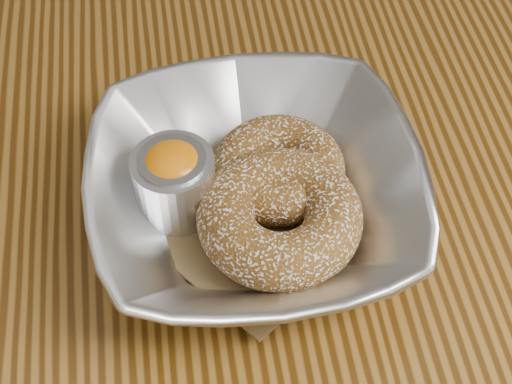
{
  "coord_description": "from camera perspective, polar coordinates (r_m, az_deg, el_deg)",
  "views": [
    {
      "loc": [
        -0.07,
        -0.4,
        1.2
      ],
      "look_at": [
        -0.02,
        -0.07,
        0.78
      ],
      "focal_mm": 55.0,
      "sensor_mm": 36.0,
      "label": 1
    }
  ],
  "objects": [
    {
      "name": "serving_bowl",
      "position": [
        0.54,
        0.0,
        -0.13
      ],
      "size": [
        0.23,
        0.23,
        0.06
      ],
      "primitive_type": "imported",
      "color": "silver",
      "rests_on": "table"
    },
    {
      "name": "parchment",
      "position": [
        0.55,
        0.0,
        -1.36
      ],
      "size": [
        0.2,
        0.2,
        0.0
      ],
      "primitive_type": "cube",
      "rotation": [
        0.0,
        0.0,
        0.66
      ],
      "color": "brown",
      "rests_on": "table"
    },
    {
      "name": "table",
      "position": [
        0.68,
        1.06,
        -1.85
      ],
      "size": [
        1.2,
        0.8,
        0.75
      ],
      "color": "brown",
      "rests_on": "ground_plane"
    },
    {
      "name": "donut_back",
      "position": [
        0.55,
        1.65,
        1.67
      ],
      "size": [
        0.11,
        0.11,
        0.03
      ],
      "primitive_type": "torus",
      "rotation": [
        0.0,
        0.0,
        0.2
      ],
      "color": "brown",
      "rests_on": "parchment"
    },
    {
      "name": "donut_front",
      "position": [
        0.52,
        1.73,
        -1.84
      ],
      "size": [
        0.13,
        0.13,
        0.04
      ],
      "primitive_type": "torus",
      "rotation": [
        0.0,
        0.0,
        -0.17
      ],
      "color": "brown",
      "rests_on": "parchment"
    },
    {
      "name": "ramekin",
      "position": [
        0.53,
        -5.96,
        0.85
      ],
      "size": [
        0.06,
        0.06,
        0.06
      ],
      "color": "silver",
      "rests_on": "table"
    }
  ]
}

